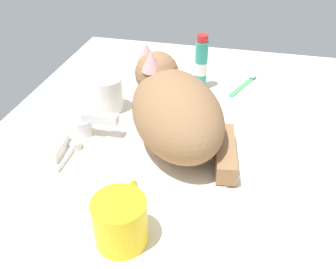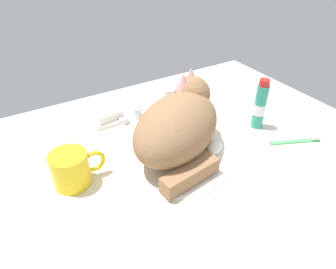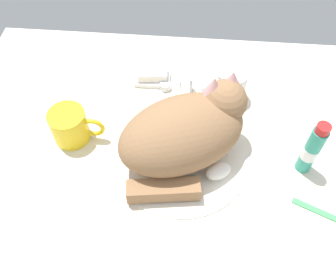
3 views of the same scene
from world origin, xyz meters
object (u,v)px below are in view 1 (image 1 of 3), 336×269
Objects in this scene: soap_bar at (52,148)px; toothbrush at (244,84)px; coffee_mug at (121,220)px; cat at (175,109)px; toothpaste_bottle at (201,64)px; rinse_cup at (107,94)px; faucet at (89,125)px.

soap_bar reaches higher than toothbrush.
toothbrush is at bearing -15.38° from coffee_mug.
cat is 33.13cm from toothbrush.
soap_bar is 0.52× the size of toothpaste_bottle.
rinse_cup is at bearing 23.66° from coffee_mug.
faucet is 9.71cm from soap_bar.
toothbrush is (39.48, -35.31, -1.78)cm from soap_bar.
coffee_mug is 0.84× the size of toothpaste_bottle.
soap_bar is (16.14, 20.01, -1.71)cm from coffee_mug.
coffee_mug is 51.78cm from toothpaste_bottle.
toothpaste_bottle is (26.59, -19.87, 4.38)cm from faucet.
cat is 4.23× the size of soap_bar.
rinse_cup is at bearing -12.11° from soap_bar.
coffee_mug is 39.27cm from rinse_cup.
toothpaste_bottle is 1.12× the size of toothbrush.
rinse_cup reaches higher than soap_bar.
soap_bar is (-9.92, 22.64, -6.16)cm from cat.
coffee_mug reaches higher than faucet.
rinse_cup reaches higher than toothbrush.
faucet reaches higher than soap_bar.
toothbrush is at bearing -70.35° from toothpaste_bottle.
coffee_mug is at bearing -147.42° from faucet.
rinse_cup is 0.56× the size of toothpaste_bottle.
cat is 25.59cm from toothpaste_bottle.
rinse_cup is (35.97, 15.76, 0.07)cm from coffee_mug.
coffee_mug reaches higher than soap_bar.
cat reaches higher than coffee_mug.
toothpaste_bottle is at bearing -2.88° from cat.
rinse_cup is 25.24cm from toothpaste_bottle.
coffee_mug is at bearing 174.24° from cat.
toothpaste_bottle is (51.56, -3.91, 2.77)cm from coffee_mug.
soap_bar is at bearing 113.65° from cat.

